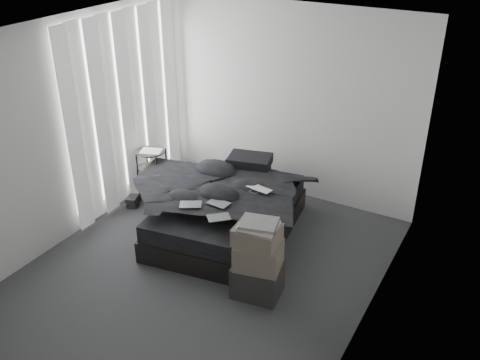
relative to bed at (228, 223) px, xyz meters
The scene contains 25 objects.
floor 0.78m from the bed, 78.76° to the right, with size 3.60×4.20×0.01m, color #363639.
ceiling 2.59m from the bed, 78.76° to the right, with size 3.60×4.20×0.01m, color white.
wall_back 1.79m from the bed, 83.62° to the left, with size 3.60×0.01×2.60m, color silver.
wall_front 3.09m from the bed, 86.99° to the right, with size 3.60×0.01×2.60m, color silver.
wall_left 2.16m from the bed, 155.39° to the right, with size 0.01×4.20×2.60m, color silver.
wall_right 2.40m from the bed, 21.18° to the right, with size 0.01×4.20×2.60m, color silver.
window_left 2.04m from the bed, behind, with size 0.02×2.00×2.30m, color white.
curtain_left 1.96m from the bed, behind, with size 0.06×2.12×2.48m, color white.
bed is the anchor object (origin of this frame).
mattress 0.24m from the bed, ahead, with size 1.41×1.88×0.21m, color black.
duvet 0.45m from the bed, 81.60° to the right, with size 1.43×1.66×0.23m, color black.
pillow_lower 0.86m from the bed, 101.98° to the left, with size 0.58×0.40×0.13m, color black.
pillow_upper 0.91m from the bed, 96.93° to the left, with size 0.55×0.38×0.12m, color black.
laptop 0.68m from the bed, 15.89° to the left, with size 0.31×0.20×0.02m, color silver.
comic_a 0.80m from the bed, 106.05° to the right, with size 0.24×0.16×0.01m, color black.
comic_b 0.69m from the bed, 74.48° to the right, with size 0.24×0.16×0.01m, color black.
comic_c 0.89m from the bed, 67.18° to the right, with size 0.24×0.16×0.01m, color black.
side_stand 1.37m from the bed, 169.39° to the left, with size 0.38×0.38×0.70m, color black.
papers 1.46m from the bed, 169.63° to the left, with size 0.27×0.20×0.01m, color white.
floor_books 1.44m from the bed, behind, with size 0.13×0.19×0.13m, color black.
box_lower 1.22m from the bed, 44.71° to the right, with size 0.49×0.38×0.36m, color black.
box_mid 1.29m from the bed, 44.62° to the right, with size 0.46×0.36×0.28m, color #5E564A.
box_upper 1.35m from the bed, 45.11° to the right, with size 0.43×0.35×0.19m, color #5E564A.
art_book_white 1.41m from the bed, 44.71° to the right, with size 0.37×0.30×0.04m, color silver.
art_book_snake 1.44m from the bed, 44.62° to the right, with size 0.36×0.29×0.03m, color silver.
Camera 1 is at (2.73, -4.04, 3.68)m, focal length 40.00 mm.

